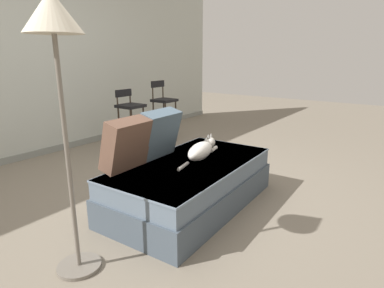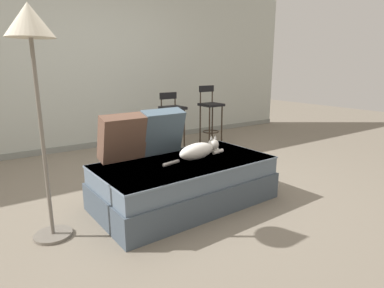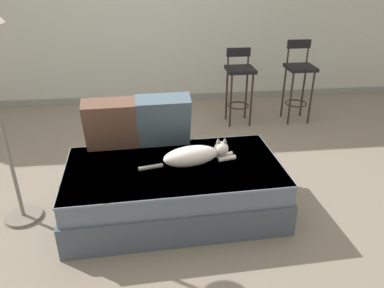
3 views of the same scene
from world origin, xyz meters
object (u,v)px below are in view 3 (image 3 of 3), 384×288
object	(u,v)px
cat	(195,155)
bar_stool_near_window	(239,79)
bar_stool_by_doorway	(299,76)
throw_pillow_corner	(111,124)
throw_pillow_middle	(163,120)
couch	(174,188)

from	to	relation	value
cat	bar_stool_near_window	distance (m)	1.87
bar_stool_near_window	bar_stool_by_doorway	world-z (taller)	bar_stool_by_doorway
throw_pillow_corner	cat	bearing A→B (deg)	-27.27
cat	bar_stool_by_doorway	xyz separation A→B (m)	(1.46, 1.72, 0.06)
throw_pillow_middle	bar_stool_near_window	world-z (taller)	bar_stool_near_window
throw_pillow_middle	bar_stool_near_window	xyz separation A→B (m)	(0.95, 1.38, -0.10)
bar_stool_by_doorway	throw_pillow_middle	bearing A→B (deg)	-140.41
couch	bar_stool_near_window	world-z (taller)	bar_stool_near_window
couch	bar_stool_by_doorway	bearing A→B (deg)	46.74
throw_pillow_corner	throw_pillow_middle	world-z (taller)	throw_pillow_middle
couch	throw_pillow_corner	world-z (taller)	throw_pillow_corner
bar_stool_by_doorway	couch	bearing A→B (deg)	-133.26
throw_pillow_corner	cat	xyz separation A→B (m)	(0.62, -0.32, -0.15)
couch	cat	distance (m)	0.32
bar_stool_by_doorway	cat	bearing A→B (deg)	-130.29
throw_pillow_corner	bar_stool_near_window	xyz separation A→B (m)	(1.36, 1.40, -0.09)
throw_pillow_corner	cat	size ratio (longest dim) A/B	0.59
throw_pillow_corner	throw_pillow_middle	distance (m)	0.41
throw_pillow_middle	bar_stool_near_window	size ratio (longest dim) A/B	0.51
throw_pillow_middle	bar_stool_near_window	bearing A→B (deg)	55.42
throw_pillow_corner	bar_stool_by_doorway	bearing A→B (deg)	33.94
couch	throw_pillow_middle	distance (m)	0.55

